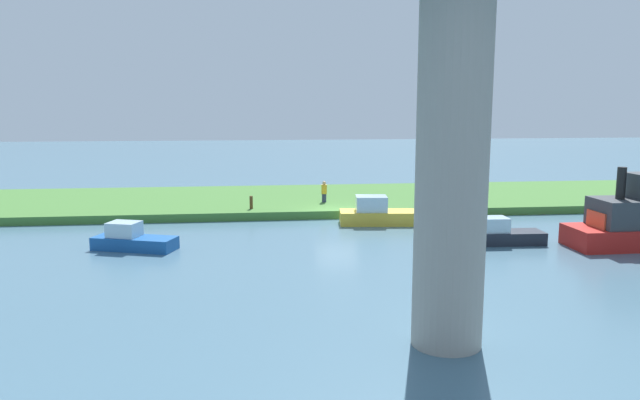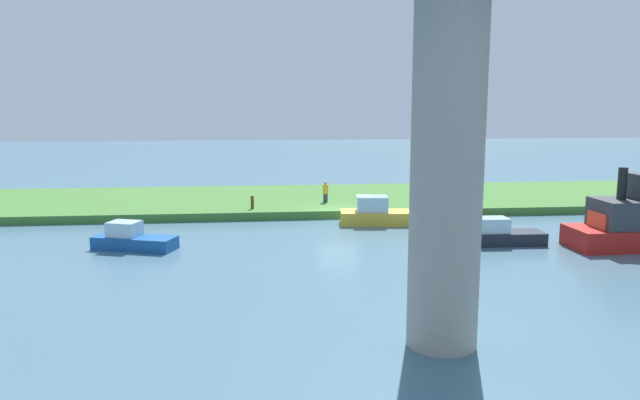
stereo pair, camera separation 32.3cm
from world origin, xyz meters
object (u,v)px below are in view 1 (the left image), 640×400
(person_on_bank, at_px, (324,191))
(pontoon_yellow, at_px, (500,234))
(motorboat_white, at_px, (132,240))
(mooring_post, at_px, (251,202))
(skiff_small, at_px, (380,214))
(bridge_pylon, at_px, (452,168))

(person_on_bank, height_order, pontoon_yellow, person_on_bank)
(pontoon_yellow, xyz_separation_m, motorboat_white, (18.01, -0.87, -0.01))
(mooring_post, relative_size, motorboat_white, 0.19)
(motorboat_white, bearing_deg, skiff_small, -160.21)
(person_on_bank, xyz_separation_m, motorboat_white, (10.47, 9.86, -0.73))
(motorboat_white, bearing_deg, mooring_post, -126.12)
(person_on_bank, bearing_deg, motorboat_white, 43.28)
(bridge_pylon, height_order, motorboat_white, bridge_pylon)
(person_on_bank, relative_size, skiff_small, 0.27)
(person_on_bank, relative_size, mooring_post, 1.75)
(bridge_pylon, bearing_deg, skiff_small, -95.82)
(skiff_small, bearing_deg, person_on_bank, -62.98)
(person_on_bank, distance_m, motorboat_white, 14.40)
(pontoon_yellow, bearing_deg, motorboat_white, -2.75)
(pontoon_yellow, height_order, skiff_small, skiff_small)
(mooring_post, height_order, pontoon_yellow, pontoon_yellow)
(pontoon_yellow, bearing_deg, bridge_pylon, 60.85)
(mooring_post, relative_size, skiff_small, 0.16)
(bridge_pylon, distance_m, skiff_small, 18.28)
(mooring_post, bearing_deg, bridge_pylon, 105.15)
(mooring_post, distance_m, motorboat_white, 9.66)
(mooring_post, xyz_separation_m, pontoon_yellow, (-12.32, 8.66, -0.42))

